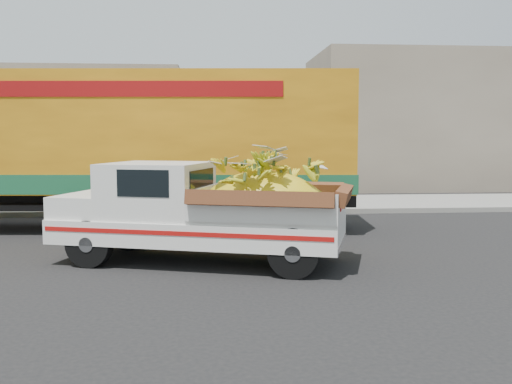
{
  "coord_description": "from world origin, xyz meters",
  "views": [
    {
      "loc": [
        2.11,
        -10.29,
        2.26
      ],
      "look_at": [
        2.98,
        0.2,
        1.26
      ],
      "focal_mm": 40.0,
      "sensor_mm": 36.0,
      "label": 1
    }
  ],
  "objects": [
    {
      "name": "building_right",
      "position": [
        14.0,
        15.46,
        3.0
      ],
      "size": [
        14.0,
        6.0,
        6.0
      ],
      "primitive_type": "cube",
      "color": "gray",
      "rests_on": "ground"
    },
    {
      "name": "pickup_truck",
      "position": [
        2.31,
        -0.13,
        0.97
      ],
      "size": [
        5.48,
        3.34,
        1.81
      ],
      "rotation": [
        0.0,
        0.0,
        -0.31
      ],
      "color": "black",
      "rests_on": "ground"
    },
    {
      "name": "semi_trailer",
      "position": [
        -0.28,
        4.0,
        2.12
      ],
      "size": [
        12.04,
        3.52,
        3.8
      ],
      "rotation": [
        0.0,
        0.0,
        -0.09
      ],
      "color": "black",
      "rests_on": "ground"
    },
    {
      "name": "ground",
      "position": [
        0.0,
        0.0,
        0.0
      ],
      "size": [
        100.0,
        100.0,
        0.0
      ],
      "primitive_type": "plane",
      "color": "black",
      "rests_on": "ground"
    },
    {
      "name": "curb",
      "position": [
        0.0,
        6.46,
        0.07
      ],
      "size": [
        60.0,
        0.25,
        0.15
      ],
      "primitive_type": "cube",
      "color": "gray",
      "rests_on": "ground"
    },
    {
      "name": "sidewalk",
      "position": [
        0.0,
        8.56,
        0.07
      ],
      "size": [
        60.0,
        4.0,
        0.14
      ],
      "primitive_type": "cube",
      "color": "gray",
      "rests_on": "ground"
    }
  ]
}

